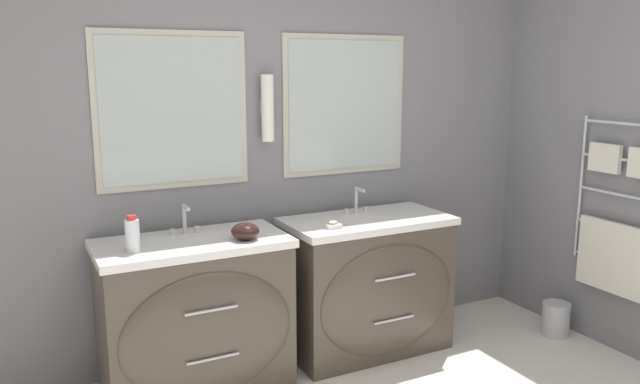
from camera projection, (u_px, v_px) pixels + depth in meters
The scene contains 10 objects.
wall_back at pixel (279, 146), 3.90m from camera, with size 5.33×0.16×2.60m.
wall_right at pixel (630, 151), 3.84m from camera, with size 0.13×3.77×2.60m.
vanity_left at pixel (197, 316), 3.45m from camera, with size 1.04×0.60×0.87m.
vanity_right at pixel (369, 285), 3.95m from camera, with size 1.04×0.60×0.87m.
faucet_left at pixel (185, 220), 3.50m from camera, with size 0.17×0.11×0.17m.
faucet_right at pixel (357, 201), 3.99m from camera, with size 0.17×0.11×0.17m.
toiletry_bottle at pixel (132, 235), 3.15m from camera, with size 0.07×0.07×0.19m.
amenity_bowl at pixel (245, 231), 3.39m from camera, with size 0.15×0.15×0.09m.
soap_dish at pixel (333, 225), 3.64m from camera, with size 0.09×0.06×0.04m.
waste_bin at pixel (556, 318), 4.23m from camera, with size 0.19×0.19×0.23m.
Camera 1 is at (-1.54, -1.70, 1.79)m, focal length 35.00 mm.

